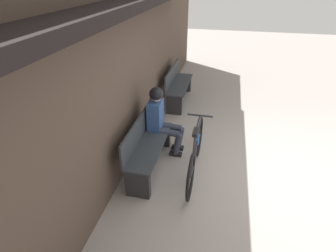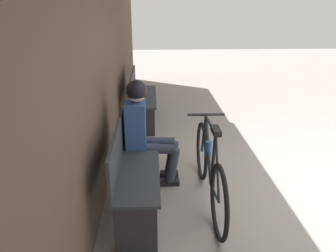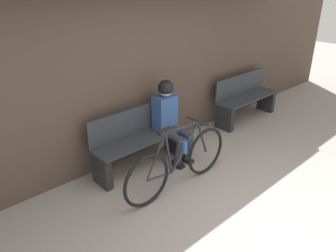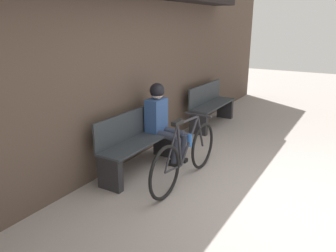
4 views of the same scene
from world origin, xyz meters
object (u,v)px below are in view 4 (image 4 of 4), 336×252
(park_bench_near, at_px, (137,144))
(person_seated, at_px, (162,117))
(park_bench_far, at_px, (211,107))
(bicycle, at_px, (186,155))

(park_bench_near, bearing_deg, person_seated, -11.76)
(person_seated, distance_m, park_bench_far, 2.15)
(bicycle, distance_m, park_bench_far, 2.70)
(bicycle, bearing_deg, person_seated, 55.44)
(person_seated, xyz_separation_m, park_bench_far, (2.13, 0.11, -0.31))
(bicycle, distance_m, person_seated, 0.88)
(park_bench_near, height_order, person_seated, person_seated)
(park_bench_far, bearing_deg, person_seated, -177.14)
(park_bench_near, distance_m, park_bench_far, 2.63)
(person_seated, height_order, park_bench_far, person_seated)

